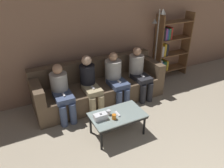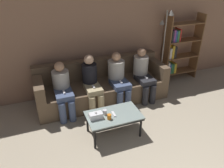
{
  "view_description": "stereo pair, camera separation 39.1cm",
  "coord_description": "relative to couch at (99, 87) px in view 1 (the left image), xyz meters",
  "views": [
    {
      "loc": [
        -1.65,
        -0.17,
        2.61
      ],
      "look_at": [
        0.0,
        3.07,
        0.68
      ],
      "focal_mm": 35.0,
      "sensor_mm": 36.0,
      "label": 1
    },
    {
      "loc": [
        -1.29,
        -0.32,
        2.61
      ],
      "look_at": [
        0.0,
        3.07,
        0.68
      ],
      "focal_mm": 35.0,
      "sensor_mm": 36.0,
      "label": 2
    }
  ],
  "objects": [
    {
      "name": "seated_person_mid_right",
      "position": [
        0.29,
        -0.21,
        0.28
      ],
      "size": [
        0.35,
        0.69,
        1.1
      ],
      "color": "#47567A",
      "rests_on": "ground_plane"
    },
    {
      "name": "wall_back",
      "position": [
        0.0,
        0.51,
        0.98
      ],
      "size": [
        12.0,
        0.06,
        2.6
      ],
      "color": "#9E755B",
      "rests_on": "ground_plane"
    },
    {
      "name": "seated_person_left_end",
      "position": [
        -0.87,
        -0.23,
        0.25
      ],
      "size": [
        0.33,
        0.69,
        1.06
      ],
      "color": "#47567A",
      "rests_on": "ground_plane"
    },
    {
      "name": "coffee_table",
      "position": [
        -0.19,
        -1.2,
        0.05
      ],
      "size": [
        0.92,
        0.56,
        0.41
      ],
      "color": "#8C9E99",
      "rests_on": "ground_plane"
    },
    {
      "name": "cup_near_left",
      "position": [
        -0.3,
        -1.29,
        0.14
      ],
      "size": [
        0.07,
        0.07,
        0.09
      ],
      "color": "orange",
      "rests_on": "coffee_table"
    },
    {
      "name": "tissue_box",
      "position": [
        -0.5,
        -1.19,
        0.15
      ],
      "size": [
        0.22,
        0.12,
        0.13
      ],
      "color": "white",
      "rests_on": "coffee_table"
    },
    {
      "name": "couch",
      "position": [
        0.0,
        0.0,
        0.0
      ],
      "size": [
        2.79,
        0.88,
        0.87
      ],
      "color": "brown",
      "rests_on": "ground_plane"
    },
    {
      "name": "seated_person_mid_left",
      "position": [
        -0.29,
        -0.23,
        0.28
      ],
      "size": [
        0.31,
        0.66,
        1.13
      ],
      "color": "tan",
      "rests_on": "ground_plane"
    },
    {
      "name": "game_remote",
      "position": [
        -0.19,
        -1.2,
        0.11
      ],
      "size": [
        0.04,
        0.15,
        0.02
      ],
      "color": "white",
      "rests_on": "coffee_table"
    },
    {
      "name": "seated_person_right_end",
      "position": [
        0.87,
        -0.22,
        0.28
      ],
      "size": [
        0.32,
        0.68,
        1.12
      ],
      "color": "#28282D",
      "rests_on": "ground_plane"
    },
    {
      "name": "standing_lamp",
      "position": [
        1.59,
        0.14,
        0.8
      ],
      "size": [
        0.31,
        0.26,
        1.82
      ],
      "color": "gray",
      "rests_on": "ground_plane"
    },
    {
      "name": "bookshelf",
      "position": [
        2.09,
        0.28,
        0.49
      ],
      "size": [
        0.95,
        0.32,
        1.66
      ],
      "color": "brown",
      "rests_on": "ground_plane"
    },
    {
      "name": "cup_near_right",
      "position": [
        -0.32,
        -1.14,
        0.14
      ],
      "size": [
        0.07,
        0.07,
        0.09
      ],
      "color": "silver",
      "rests_on": "coffee_table"
    }
  ]
}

